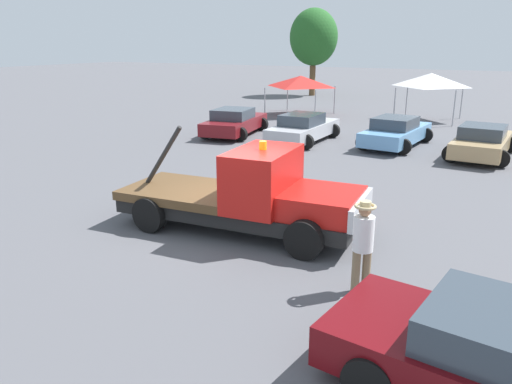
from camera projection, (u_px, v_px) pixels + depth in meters
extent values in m
plane|color=#545459|center=(239.00, 229.00, 12.54)|extent=(160.00, 160.00, 0.00)
cube|color=black|center=(238.00, 209.00, 12.39)|extent=(6.10, 2.40, 0.35)
cube|color=red|center=(322.00, 203.00, 11.43)|extent=(1.81, 1.97, 0.55)
cube|color=silver|center=(361.00, 209.00, 11.09)|extent=(0.27, 1.96, 0.50)
cube|color=red|center=(263.00, 178.00, 11.88)|extent=(1.47, 2.27, 1.40)
cube|color=brown|center=(186.00, 191.00, 12.89)|extent=(3.14, 2.39, 0.22)
cylinder|color=black|center=(163.00, 156.00, 12.88)|extent=(1.19, 0.21, 1.63)
cylinder|color=orange|center=(263.00, 145.00, 11.65)|extent=(0.18, 0.18, 0.20)
cylinder|color=black|center=(330.00, 211.00, 12.52)|extent=(0.88, 0.26, 0.88)
cylinder|color=black|center=(304.00, 240.00, 10.71)|extent=(0.88, 0.26, 0.88)
cylinder|color=black|center=(192.00, 193.00, 14.07)|extent=(0.88, 0.26, 0.88)
cylinder|color=black|center=(149.00, 215.00, 12.27)|extent=(0.88, 0.26, 0.88)
cylinder|color=black|center=(417.00, 317.00, 7.90)|extent=(0.68, 0.22, 0.68)
cylinder|color=black|center=(368.00, 380.00, 6.43)|extent=(0.68, 0.22, 0.68)
cylinder|color=#847051|center=(356.00, 272.00, 9.29)|extent=(0.16, 0.16, 0.84)
cylinder|color=#847051|center=(366.00, 270.00, 9.33)|extent=(0.16, 0.16, 0.84)
cylinder|color=white|center=(364.00, 234.00, 9.09)|extent=(0.38, 0.38, 0.66)
sphere|color=#A87A56|center=(365.00, 211.00, 8.96)|extent=(0.23, 0.23, 0.23)
torus|color=tan|center=(365.00, 206.00, 8.94)|extent=(0.40, 0.40, 0.06)
cylinder|color=tan|center=(365.00, 204.00, 8.93)|extent=(0.20, 0.20, 0.10)
cube|color=maroon|center=(235.00, 124.00, 25.11)|extent=(2.65, 4.99, 0.60)
cube|color=#333D47|center=(233.00, 114.00, 24.74)|extent=(1.98, 2.24, 0.50)
cylinder|color=black|center=(230.00, 122.00, 26.91)|extent=(0.68, 0.22, 0.68)
cylinder|color=black|center=(262.00, 124.00, 26.35)|extent=(0.68, 0.22, 0.68)
cylinder|color=black|center=(205.00, 132.00, 23.99)|extent=(0.68, 0.22, 0.68)
cylinder|color=black|center=(240.00, 134.00, 23.43)|extent=(0.68, 0.22, 0.68)
cube|color=#B7B7BC|center=(304.00, 130.00, 23.34)|extent=(1.84, 4.86, 0.60)
cube|color=#333D47|center=(302.00, 119.00, 22.98)|extent=(1.59, 2.05, 0.50)
cylinder|color=black|center=(301.00, 128.00, 25.17)|extent=(0.68, 0.22, 0.68)
cylinder|color=black|center=(333.00, 131.00, 24.39)|extent=(0.68, 0.22, 0.68)
cylinder|color=black|center=(271.00, 139.00, 22.41)|extent=(0.68, 0.22, 0.68)
cylinder|color=black|center=(306.00, 142.00, 21.63)|extent=(0.68, 0.22, 0.68)
cube|color=#669ED1|center=(396.00, 134.00, 22.35)|extent=(2.28, 4.92, 0.60)
cube|color=#333D47|center=(395.00, 123.00, 22.00)|extent=(1.79, 2.15, 0.50)
cylinder|color=black|center=(389.00, 132.00, 24.16)|extent=(0.68, 0.22, 0.68)
cylinder|color=black|center=(425.00, 135.00, 23.24)|extent=(0.68, 0.22, 0.68)
cylinder|color=black|center=(364.00, 142.00, 21.58)|extent=(0.68, 0.22, 0.68)
cylinder|color=black|center=(403.00, 147.00, 20.66)|extent=(0.68, 0.22, 0.68)
cube|color=tan|center=(482.00, 144.00, 20.18)|extent=(2.09, 4.64, 0.60)
cube|color=#333D47|center=(483.00, 132.00, 19.84)|extent=(1.72, 2.00, 0.50)
cylinder|color=black|center=(465.00, 141.00, 21.94)|extent=(0.68, 0.22, 0.68)
cylinder|color=black|center=(509.00, 145.00, 21.07)|extent=(0.68, 0.22, 0.68)
cylinder|color=black|center=(451.00, 154.00, 19.42)|extent=(0.68, 0.22, 0.68)
cylinder|color=black|center=(500.00, 159.00, 18.54)|extent=(0.68, 0.22, 0.68)
cylinder|color=#9E9EA3|center=(265.00, 102.00, 31.17)|extent=(0.07, 0.07, 1.77)
cylinder|color=#9E9EA3|center=(315.00, 105.00, 29.65)|extent=(0.07, 0.07, 1.77)
cylinder|color=#9E9EA3|center=(287.00, 97.00, 34.02)|extent=(0.07, 0.07, 1.77)
cylinder|color=#9E9EA3|center=(334.00, 100.00, 32.49)|extent=(0.07, 0.07, 1.77)
pyramid|color=red|center=(301.00, 81.00, 31.48)|extent=(3.38, 3.38, 0.69)
cylinder|color=#9E9EA3|center=(394.00, 105.00, 28.96)|extent=(0.07, 0.07, 1.99)
cylinder|color=#9E9EA3|center=(454.00, 108.00, 27.48)|extent=(0.07, 0.07, 1.99)
cylinder|color=#9E9EA3|center=(407.00, 99.00, 31.71)|extent=(0.07, 0.07, 1.99)
cylinder|color=#9E9EA3|center=(461.00, 102.00, 30.23)|extent=(0.07, 0.07, 1.99)
pyramid|color=white|center=(431.00, 80.00, 29.20)|extent=(3.27, 3.27, 0.77)
cylinder|color=brown|center=(312.00, 81.00, 43.28)|extent=(0.51, 0.51, 2.54)
ellipsoid|color=#235B23|center=(314.00, 37.00, 42.23)|extent=(4.06, 4.06, 4.71)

